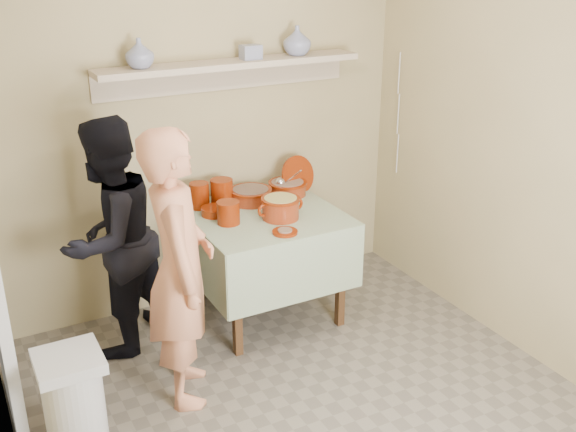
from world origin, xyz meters
TOP-DOWN VIEW (x-y plane):
  - ground at (0.00, 0.00)m, footprint 3.50×3.50m
  - plate_stack_a at (-0.09, 1.57)m, footprint 0.13×0.13m
  - plate_stack_b at (0.06, 1.55)m, footprint 0.15×0.15m
  - bowl_stack at (-0.03, 1.23)m, footprint 0.15×0.15m
  - empty_bowl at (-0.05, 1.41)m, footprint 0.18×0.18m
  - propped_lid at (0.66, 1.55)m, footprint 0.30×0.16m
  - vase_right at (0.68, 1.61)m, footprint 0.20×0.20m
  - vase_left at (-0.41, 1.62)m, footprint 0.22×0.22m
  - ceramic_box at (0.33, 1.61)m, footprint 0.13×0.10m
  - person_cook at (-0.54, 0.70)m, footprint 0.53×0.66m
  - person_helper at (-0.76, 1.35)m, footprint 0.93×0.89m
  - room_shell at (0.00, 0.00)m, footprint 3.04×3.54m
  - serving_table at (0.25, 1.28)m, footprint 0.97×0.97m
  - cazuela_meat_a at (0.26, 1.50)m, footprint 0.30×0.30m
  - cazuela_meat_b at (0.56, 1.52)m, footprint 0.28×0.28m
  - ladle at (0.50, 1.50)m, footprint 0.08×0.26m
  - cazuela_rice at (0.31, 1.15)m, footprint 0.33×0.25m
  - front_plate at (0.22, 0.92)m, footprint 0.16×0.16m
  - wall_shelf at (0.20, 1.65)m, footprint 1.80×0.25m
  - trash_bin at (-1.21, 0.50)m, footprint 0.32×0.32m
  - electrical_cord at (1.47, 1.48)m, footprint 0.01×0.05m

SIDE VIEW (x-z plane):
  - ground at x=0.00m, z-range 0.00..0.00m
  - trash_bin at x=-1.21m, z-range 0.00..0.56m
  - serving_table at x=0.25m, z-range 0.26..1.02m
  - person_helper at x=-0.76m, z-range 0.00..1.51m
  - front_plate at x=0.22m, z-range 0.76..0.78m
  - empty_bowl at x=-0.05m, z-range 0.76..0.81m
  - person_cook at x=-0.54m, z-range 0.00..1.59m
  - cazuela_meat_a at x=0.26m, z-range 0.77..0.87m
  - cazuela_meat_b at x=0.56m, z-range 0.77..0.87m
  - bowl_stack at x=-0.03m, z-range 0.76..0.91m
  - cazuela_rice at x=0.31m, z-range 0.77..0.92m
  - plate_stack_a at x=-0.09m, z-range 0.76..0.94m
  - plate_stack_b at x=0.06m, z-range 0.76..0.94m
  - ladle at x=0.50m, z-range 0.78..0.97m
  - propped_lid at x=0.66m, z-range 0.74..1.02m
  - electrical_cord at x=1.47m, z-range 0.80..1.70m
  - room_shell at x=0.00m, z-range 0.30..2.92m
  - wall_shelf at x=0.20m, z-range 1.57..1.78m
  - ceramic_box at x=0.33m, z-range 1.72..1.81m
  - vase_left at x=-0.41m, z-range 1.72..1.90m
  - vase_right at x=0.68m, z-range 1.72..1.92m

